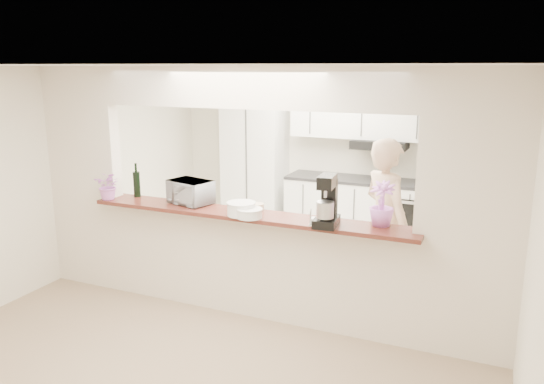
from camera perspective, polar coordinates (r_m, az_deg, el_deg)
The scene contains 19 objects.
floor at distance 5.64m, azimuth -2.40°, elevation -12.85°, with size 6.00×6.00×0.00m, color tan.
tile_overlay at distance 6.95m, azimuth 3.20°, elevation -7.62°, with size 5.00×2.90×0.01m, color silver.
partition at distance 5.16m, azimuth -2.56°, elevation 2.08°, with size 5.00×0.15×2.50m.
bar_counter at distance 5.41m, azimuth -2.48°, elevation -7.39°, with size 3.40×0.38×1.09m.
kitchen_cabinets at distance 7.81m, azimuth 4.99°, elevation 2.11°, with size 3.15×0.62×2.25m.
refrigerator at distance 7.39m, azimuth 21.45°, elevation -0.42°, with size 0.75×0.70×1.70m, color #AAABAF.
flower_left at distance 5.96m, azimuth -17.16°, elevation 0.67°, with size 0.28×0.24×0.31m, color #D470CB.
wine_bottle_a at distance 6.00m, azimuth -14.35°, elevation 0.87°, with size 0.08×0.08×0.38m.
wine_bottle_b at distance 6.00m, azimuth -14.35°, elevation 0.84°, with size 0.07×0.07×0.37m.
toaster_oven at distance 5.60m, azimuth -8.79°, elevation 0.01°, with size 0.45×0.30×0.25m, color #B7B7BC.
serving_bowls at distance 5.60m, azimuth -8.76°, elevation -0.20°, with size 0.28×0.28×0.21m, color white.
plate_stack_a at distance 5.12m, azimuth -3.32°, elevation -1.81°, with size 0.28×0.28×0.13m.
plate_stack_b at distance 5.04m, azimuth -2.43°, elevation -2.28°, with size 0.25×0.25×0.09m.
red_bowl at distance 5.38m, azimuth -3.58°, elevation -1.38°, with size 0.15×0.15×0.07m, color maroon.
tan_bowl at distance 5.30m, azimuth -1.65°, elevation -1.62°, with size 0.14×0.14×0.07m, color #CCB290.
utensil_caddy at distance 4.81m, azimuth 5.31°, elevation -2.61°, with size 0.24×0.18×0.20m.
stand_mixer at distance 4.78m, azimuth 5.96°, elevation -1.16°, with size 0.23×0.34×0.47m.
flower_right at distance 4.84m, azimuth 11.71°, elevation -1.24°, with size 0.23×0.23×0.41m, color #BF67BD.
person at distance 5.68m, azimuth 12.10°, elevation -3.32°, with size 0.65×0.43×1.78m, color #D2A988.
Camera 1 is at (2.22, -4.55, 2.49)m, focal length 35.00 mm.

